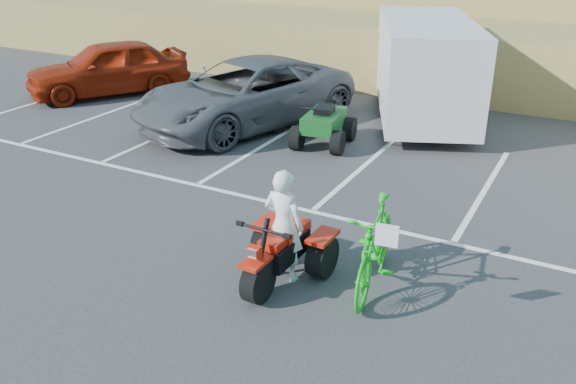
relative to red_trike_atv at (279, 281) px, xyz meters
The scene contains 11 objects.
ground 0.64m from the red_trike_atv, behind, with size 100.00×100.00×0.00m, color #323234.
parking_stripes 4.11m from the red_trike_atv, 86.83° to the left, with size 28.00×5.16×0.01m.
grass_embankment 15.60m from the red_trike_atv, 92.35° to the left, with size 40.00×8.50×3.10m.
red_trike_atv is the anchor object (origin of this frame).
rider 0.91m from the red_trike_atv, 88.76° to the left, with size 0.65×0.43×1.79m, color white.
green_dirt_bike 1.58m from the red_trike_atv, 23.53° to the left, with size 0.64×2.26×1.36m, color #14BF19.
grey_pickup 8.02m from the red_trike_atv, 125.50° to the left, with size 2.87×6.23×1.73m, color #484B50.
red_car 12.53m from the red_trike_atv, 144.64° to the left, with size 2.00×4.97×1.69m, color maroon.
cargo_trailer 9.42m from the red_trike_atv, 93.66° to the left, with size 4.36×6.22×2.70m.
quad_atv_blue 7.31m from the red_trike_atv, 124.29° to the left, with size 1.06×1.41×0.92m, color navy, non-canonical shape.
quad_atv_green 6.37m from the red_trike_atv, 108.94° to the left, with size 1.26×1.69×1.11m, color #124E1B, non-canonical shape.
Camera 1 is at (4.54, -7.04, 5.06)m, focal length 38.00 mm.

